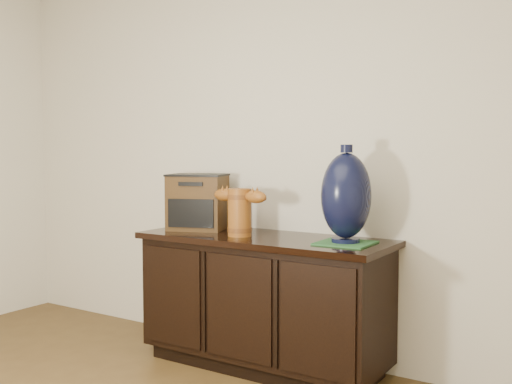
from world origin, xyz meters
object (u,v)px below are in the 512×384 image
Objects in this scene: terracotta_vessel at (240,209)px; tv_radio at (198,202)px; lamp_base at (346,196)px; spray_can at (239,214)px; sideboard at (264,300)px.

terracotta_vessel is 0.39m from tv_radio.
lamp_base is 2.59× the size of spray_can.
sideboard is at bearing 179.93° from lamp_base.
terracotta_vessel is 0.63m from lamp_base.
terracotta_vessel is at bearing -34.50° from tv_radio.
sideboard is 0.56m from spray_can.
lamp_base reaches higher than sideboard.
sideboard is 0.54m from terracotta_vessel.
lamp_base is 0.81m from spray_can.
tv_radio is 2.11× the size of spray_can.
terracotta_vessel is at bearing -150.71° from sideboard.
spray_can is at bearing 168.71° from lamp_base.
spray_can is (-0.16, 0.22, -0.06)m from terracotta_vessel.
tv_radio is (-0.50, 0.03, 0.54)m from sideboard.
tv_radio reaches higher than terracotta_vessel.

